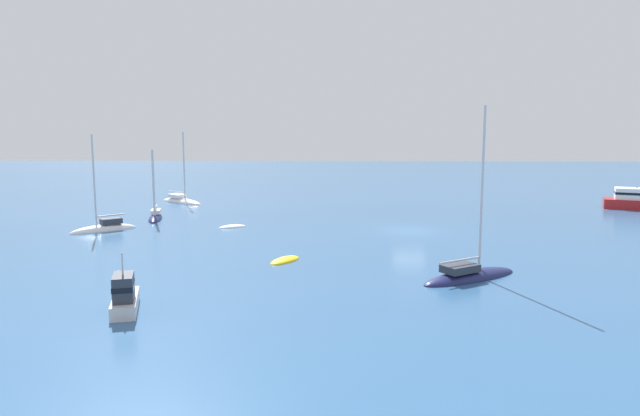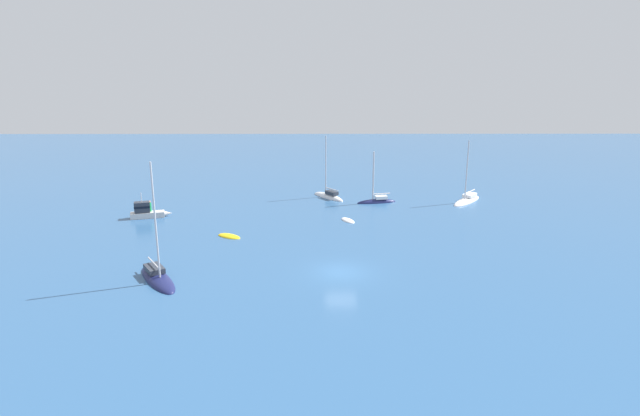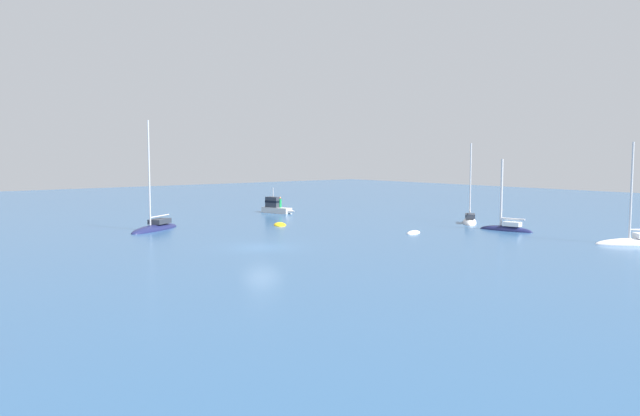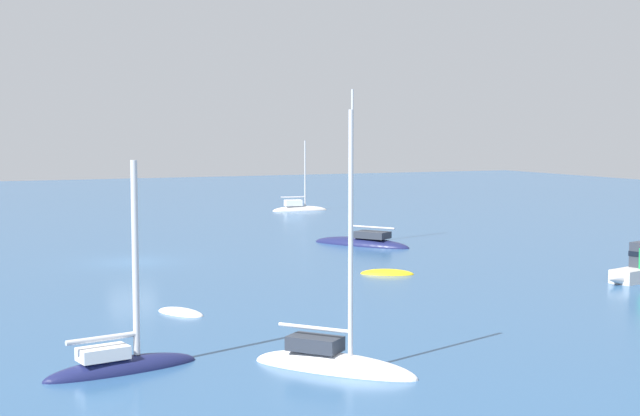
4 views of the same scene
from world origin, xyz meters
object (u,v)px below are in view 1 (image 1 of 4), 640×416
Objects in this scene: sloop at (155,217)px; cabin_cruiser at (640,201)px; tender at (285,261)px; sloop_2 at (181,201)px; sloop_3 at (104,229)px; sloop_1 at (469,276)px; launch at (125,295)px; skiff at (232,227)px.

cabin_cruiser is (-46.01, -7.31, 0.60)m from sloop.
tender is at bearing -124.80° from cabin_cruiser.
sloop_3 is (1.91, 16.68, 0.02)m from sloop_2.
sloop_1 reaches higher than tender.
cabin_cruiser is at bearing 34.70° from sloop_2.
tender is (-13.26, 26.63, -0.12)m from sloop_2.
cabin_cruiser is 1.85× the size of launch.
skiff is 10.07m from sloop_3.
cabin_cruiser is 35.22m from sloop_1.
sloop_1 is at bearing -72.39° from skiff.
sloop_2 is (23.79, -30.56, -0.02)m from sloop_1.
sloop_3 is at bearing -144.40° from cabin_cruiser.
tender is (33.23, 22.99, -0.81)m from cabin_cruiser.
skiff is 16.83m from sloop_2.
sloop is 20.23m from tender.
launch is 0.55× the size of sloop_3.
cabin_cruiser is at bearing -65.64° from launch.
sloop_1 is at bearing 38.92° from sloop.
sloop_2 is 29.75m from tender.
tender reaches higher than skiff.
skiff is (38.51, 11.18, -0.81)m from cabin_cruiser.
sloop_2 is at bearing 90.79° from skiff.
skiff is at bearing -18.59° from launch.
tender is (-5.28, 11.81, 0.00)m from skiff.
sloop_2 reaches higher than cabin_cruiser.
cabin_cruiser is 1.01× the size of sloop_3.
launch reaches higher than tender.
sloop_3 is (8.62, -19.87, -0.56)m from launch.
sloop_2 is at bearing -135.58° from sloop_3.
sloop_2 is 0.98× the size of sloop_3.
sloop_1 is at bearing -85.92° from launch.
sloop is at bearing -151.76° from sloop_3.
sloop_3 is (48.41, 13.03, -0.67)m from cabin_cruiser.
sloop_3 reaches higher than sloop_2.
skiff is 12.94m from tender.
sloop reaches higher than tender.
sloop is 46.59m from cabin_cruiser.
tender is (-12.78, 15.68, -0.21)m from sloop.
sloop is 1.48× the size of launch.
tender is at bearing -48.70° from launch.
sloop reaches higher than skiff.
sloop_1 is 22.31m from skiff.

